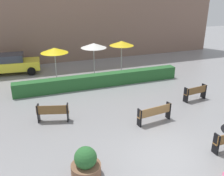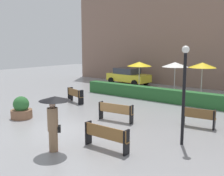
{
  "view_description": "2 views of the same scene",
  "coord_description": "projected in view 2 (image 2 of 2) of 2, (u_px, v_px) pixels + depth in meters",
  "views": [
    {
      "loc": [
        -5.03,
        -7.1,
        6.29
      ],
      "look_at": [
        -0.49,
        5.44,
        0.99
      ],
      "focal_mm": 40.12,
      "sensor_mm": 36.0,
      "label": 1
    },
    {
      "loc": [
        8.78,
        -7.84,
        3.81
      ],
      "look_at": [
        -1.4,
        5.11,
        1.16
      ],
      "focal_mm": 43.58,
      "sensor_mm": 36.0,
      "label": 2
    }
  ],
  "objects": [
    {
      "name": "patio_umbrella_white",
      "position": [
        175.0,
        65.0,
        20.12
      ],
      "size": [
        1.94,
        1.94,
        2.51
      ],
      "color": "silver",
      "rests_on": "ground"
    },
    {
      "name": "lamp_post",
      "position": [
        184.0,
        85.0,
        10.11
      ],
      "size": [
        0.28,
        0.28,
        3.77
      ],
      "color": "black",
      "rests_on": "ground"
    },
    {
      "name": "patio_umbrella_yellow_far",
      "position": [
        202.0,
        65.0,
        18.57
      ],
      "size": [
        1.86,
        1.86,
        2.58
      ],
      "color": "silver",
      "rests_on": "ground"
    },
    {
      "name": "hedge_strip",
      "position": [
        155.0,
        94.0,
        18.66
      ],
      "size": [
        11.47,
        0.7,
        0.88
      ],
      "primitive_type": "cube",
      "color": "#28602D",
      "rests_on": "ground"
    },
    {
      "name": "ground_plane",
      "position": [
        66.0,
        131.0,
        12.05
      ],
      "size": [
        60.0,
        60.0,
        0.0
      ],
      "primitive_type": "plane",
      "color": "gray"
    },
    {
      "name": "building_facade",
      "position": [
        202.0,
        20.0,
        23.53
      ],
      "size": [
        28.0,
        1.2,
        11.86
      ],
      "primitive_type": "cube",
      "color": "#846656",
      "rests_on": "ground"
    },
    {
      "name": "bench_mid_center",
      "position": [
        115.0,
        111.0,
        13.54
      ],
      "size": [
        1.91,
        0.55,
        0.9
      ],
      "color": "#9E7242",
      "rests_on": "ground"
    },
    {
      "name": "bench_near_right",
      "position": [
        106.0,
        135.0,
        9.89
      ],
      "size": [
        1.9,
        0.35,
        0.89
      ],
      "color": "olive",
      "rests_on": "ground"
    },
    {
      "name": "planter_pot",
      "position": [
        21.0,
        109.0,
        14.11
      ],
      "size": [
        1.09,
        1.09,
        1.16
      ],
      "color": "brown",
      "rests_on": "ground"
    },
    {
      "name": "pedestrian_with_umbrella",
      "position": [
        54.0,
        114.0,
        9.6
      ],
      "size": [
        1.12,
        1.12,
        2.01
      ],
      "color": "#8C6B4C",
      "rests_on": "ground"
    },
    {
      "name": "bench_far_left",
      "position": [
        75.0,
        95.0,
        17.87
      ],
      "size": [
        1.61,
        0.79,
        0.94
      ],
      "color": "brown",
      "rests_on": "ground"
    },
    {
      "name": "bench_far_right",
      "position": [
        198.0,
        116.0,
        12.54
      ],
      "size": [
        1.55,
        0.53,
        0.9
      ],
      "color": "brown",
      "rests_on": "ground"
    },
    {
      "name": "patio_umbrella_yellow",
      "position": [
        139.0,
        64.0,
        21.73
      ],
      "size": [
        1.94,
        1.94,
        2.43
      ],
      "color": "silver",
      "rests_on": "ground"
    },
    {
      "name": "parked_car",
      "position": [
        128.0,
        76.0,
        26.05
      ],
      "size": [
        4.32,
        2.24,
        1.57
      ],
      "color": "yellow",
      "rests_on": "ground"
    }
  ]
}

